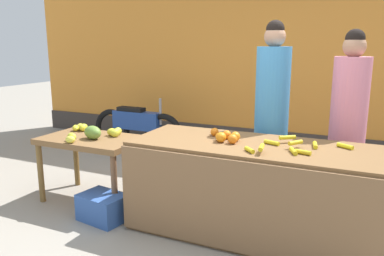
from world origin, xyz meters
TOP-DOWN VIEW (x-y plane):
  - ground_plane at (0.00, 0.00)m, footprint 24.00×24.00m
  - market_wall_back at (0.00, 2.75)m, footprint 9.05×0.23m
  - fruit_stall_counter at (0.46, -0.01)m, footprint 2.24×0.87m
  - side_table_wooden at (-1.36, 0.00)m, footprint 1.06×0.65m
  - banana_bunch_pile at (0.74, -0.04)m, footprint 0.81×0.56m
  - orange_pile at (0.14, -0.00)m, footprint 0.33×0.28m
  - mango_papaya_pile at (-1.37, 0.02)m, footprint 0.70×0.61m
  - vendor_woman_blue_shirt at (0.39, 0.67)m, footprint 0.34×0.34m
  - vendor_woman_pink_shirt at (1.11, 0.77)m, footprint 0.34×0.34m
  - parked_motorcycle at (-1.98, 1.84)m, footprint 1.60×0.18m
  - produce_crate at (-0.96, -0.37)m, footprint 0.48×0.39m
  - produce_sack at (-0.58, 0.89)m, footprint 0.43×0.39m

SIDE VIEW (x-z plane):
  - ground_plane at x=0.00m, z-range 0.00..0.00m
  - produce_crate at x=-0.96m, z-range 0.00..0.26m
  - produce_sack at x=-0.58m, z-range 0.00..0.52m
  - parked_motorcycle at x=-1.98m, z-range -0.04..0.84m
  - fruit_stall_counter at x=0.46m, z-range 0.00..0.83m
  - side_table_wooden at x=-1.36m, z-range 0.26..0.96m
  - mango_papaya_pile at x=-1.37m, z-range 0.69..0.83m
  - banana_bunch_pile at x=0.74m, z-range 0.82..0.89m
  - orange_pile at x=0.14m, z-range 0.82..0.91m
  - vendor_woman_pink_shirt at x=1.11m, z-range 0.01..1.82m
  - vendor_woman_blue_shirt at x=0.39m, z-range 0.01..1.91m
  - market_wall_back at x=0.00m, z-range -0.03..3.35m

